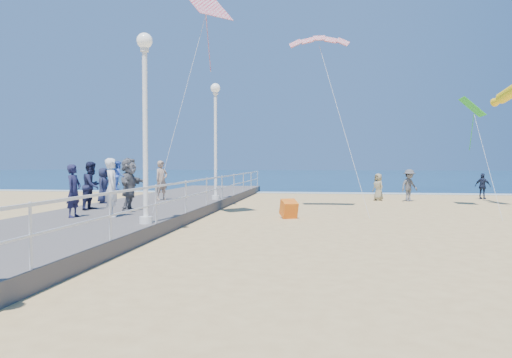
# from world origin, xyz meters

# --- Properties ---
(ground) EXTENTS (160.00, 160.00, 0.00)m
(ground) POSITION_xyz_m (0.00, 0.00, 0.00)
(ground) COLOR tan
(ground) RESTS_ON ground
(ocean) EXTENTS (160.00, 90.00, 0.05)m
(ocean) POSITION_xyz_m (0.00, 65.00, 0.01)
(ocean) COLOR #0C2C4D
(ocean) RESTS_ON ground
(surf_line) EXTENTS (160.00, 1.20, 0.04)m
(surf_line) POSITION_xyz_m (0.00, 20.50, 0.03)
(surf_line) COLOR white
(surf_line) RESTS_ON ground
(boardwalk) EXTENTS (5.00, 44.00, 0.40)m
(boardwalk) POSITION_xyz_m (-7.50, 0.00, 0.20)
(boardwalk) COLOR #645F5B
(boardwalk) RESTS_ON ground
(railing) EXTENTS (0.05, 42.00, 0.55)m
(railing) POSITION_xyz_m (-5.05, 0.00, 1.25)
(railing) COLOR white
(railing) RESTS_ON boardwalk
(lamp_post_mid) EXTENTS (0.44, 0.44, 5.32)m
(lamp_post_mid) POSITION_xyz_m (-5.35, 0.00, 3.66)
(lamp_post_mid) COLOR white
(lamp_post_mid) RESTS_ON boardwalk
(lamp_post_far) EXTENTS (0.44, 0.44, 5.32)m
(lamp_post_far) POSITION_xyz_m (-5.35, 9.00, 3.66)
(lamp_post_far) COLOR white
(lamp_post_far) RESTS_ON boardwalk
(woman_holding_toddler) EXTENTS (0.66, 0.79, 1.85)m
(woman_holding_toddler) POSITION_xyz_m (-7.01, 1.50, 1.33)
(woman_holding_toddler) COLOR silver
(woman_holding_toddler) RESTS_ON boardwalk
(toddler_held) EXTENTS (0.48, 0.53, 0.91)m
(toddler_held) POSITION_xyz_m (-6.86, 1.65, 1.70)
(toddler_held) COLOR blue
(toddler_held) RESTS_ON boardwalk
(spectator_0) EXTENTS (0.42, 0.62, 1.66)m
(spectator_0) POSITION_xyz_m (-8.15, 1.22, 1.23)
(spectator_0) COLOR #1A1A3A
(spectator_0) RESTS_ON boardwalk
(spectator_4) EXTENTS (0.54, 0.77, 1.49)m
(spectator_4) POSITION_xyz_m (-9.60, 6.40, 1.14)
(spectator_4) COLOR #1A1E3A
(spectator_4) RESTS_ON boardwalk
(spectator_5) EXTENTS (0.58, 1.75, 1.88)m
(spectator_5) POSITION_xyz_m (-7.25, 3.46, 1.34)
(spectator_5) COLOR slate
(spectator_5) RESTS_ON boardwalk
(spectator_6) EXTENTS (0.72, 0.78, 1.79)m
(spectator_6) POSITION_xyz_m (-7.73, 8.41, 1.29)
(spectator_6) COLOR gray
(spectator_6) RESTS_ON boardwalk
(spectator_7) EXTENTS (0.72, 0.89, 1.74)m
(spectator_7) POSITION_xyz_m (-8.75, 3.66, 1.27)
(spectator_7) COLOR #1A1D3A
(spectator_7) RESTS_ON boardwalk
(beach_walker_a) EXTENTS (1.28, 1.20, 1.73)m
(beach_walker_a) POSITION_xyz_m (4.14, 14.35, 0.87)
(beach_walker_a) COLOR #4F4F53
(beach_walker_a) RESTS_ON ground
(beach_walker_b) EXTENTS (0.91, 0.81, 1.49)m
(beach_walker_b) POSITION_xyz_m (8.53, 16.43, 0.74)
(beach_walker_b) COLOR #182036
(beach_walker_b) RESTS_ON ground
(beach_walker_c) EXTENTS (0.81, 0.87, 1.49)m
(beach_walker_c) POSITION_xyz_m (2.52, 14.58, 0.75)
(beach_walker_c) COLOR gray
(beach_walker_c) RESTS_ON ground
(box_kite) EXTENTS (0.79, 0.87, 0.74)m
(box_kite) POSITION_xyz_m (-1.71, 5.33, 0.30)
(box_kite) COLOR #F0350E
(box_kite) RESTS_ON ground
(kite_parafoil) EXTENTS (2.68, 0.94, 0.65)m
(kite_parafoil) POSITION_xyz_m (-0.66, 8.84, 7.57)
(kite_parafoil) COLOR red
(kite_windsock) EXTENTS (1.02, 2.73, 1.09)m
(kite_windsock) POSITION_xyz_m (8.23, 11.57, 5.38)
(kite_windsock) COLOR yellow
(kite_diamond_green) EXTENTS (1.05, 1.35, 0.89)m
(kite_diamond_green) POSITION_xyz_m (6.49, 11.38, 4.72)
(kite_diamond_green) COLOR green
(kite_diamond_redwhite) EXTENTS (1.86, 1.89, 1.05)m
(kite_diamond_redwhite) POSITION_xyz_m (-4.71, 4.95, 7.94)
(kite_diamond_redwhite) COLOR red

